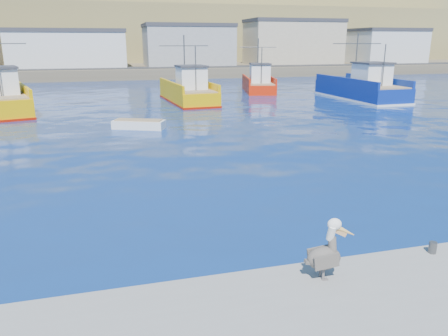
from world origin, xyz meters
name	(u,v)px	position (x,y,z in m)	size (l,w,h in m)	color
ground	(273,230)	(0.00, 0.00, 0.00)	(260.00, 260.00, 0.00)	#06164F
dock_bollards	(349,259)	(0.60, -3.40, 0.65)	(36.20, 0.20, 0.30)	#4C4C4C
far_shore	(119,28)	(0.00, 109.20, 8.98)	(200.00, 81.00, 24.00)	brown
trawler_yellow_b	(188,92)	(3.06, 30.43, 0.99)	(4.88, 10.53, 6.39)	#DCA202
trawler_blue	(362,89)	(20.71, 28.18, 1.07)	(5.66, 11.92, 6.58)	navy
boat_orange	(259,83)	(12.71, 37.20, 1.03)	(4.76, 8.69, 6.07)	red
skiff_mid	(139,125)	(-2.72, 18.02, 0.24)	(3.68, 2.55, 0.76)	silver
skiff_far	(363,85)	(27.47, 38.56, 0.29)	(4.16, 3.58, 0.89)	silver
pelican	(326,253)	(-0.25, -3.78, 1.12)	(1.18, 0.53, 1.45)	#595451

